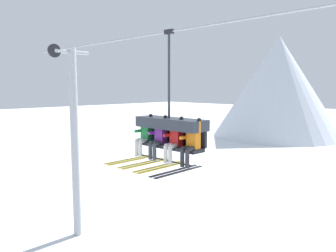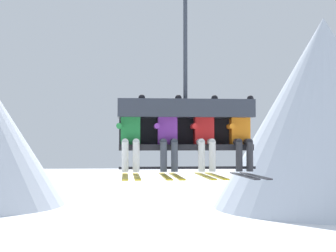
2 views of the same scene
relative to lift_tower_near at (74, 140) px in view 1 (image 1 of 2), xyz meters
name	(u,v)px [view 1 (image 1 of 2)]	position (x,y,z in m)	size (l,w,h in m)	color
mountain_peak_west	(277,87)	(-7.84, 35.15, 2.36)	(17.01, 17.01, 13.64)	silver
lift_tower_near	(74,140)	(0.00, 0.00, 0.00)	(0.36, 1.88, 8.59)	#9EA3A8
lift_cable	(211,25)	(8.15, -0.78, 3.85)	(18.30, 0.05, 0.05)	#9EA3A8
chairlift_chair	(171,127)	(6.71, -0.71, 1.20)	(2.27, 0.74, 3.59)	#232328
skier_green	(144,135)	(5.79, -0.92, 0.91)	(0.48, 1.70, 1.34)	#23843D
skier_purple	(158,137)	(6.41, -0.92, 0.91)	(0.48, 1.70, 1.34)	purple
skier_red	(173,140)	(7.03, -0.92, 0.91)	(0.48, 1.70, 1.34)	red
skier_orange	(191,142)	(7.64, -0.92, 0.91)	(0.48, 1.70, 1.34)	orange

